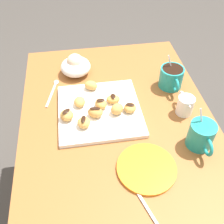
# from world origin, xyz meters

# --- Properties ---
(ground_plane) EXTENTS (8.00, 8.00, 0.00)m
(ground_plane) POSITION_xyz_m (0.00, 0.00, 0.00)
(ground_plane) COLOR #423D38
(dining_table) EXTENTS (0.98, 0.70, 0.73)m
(dining_table) POSITION_xyz_m (0.00, 0.00, 0.58)
(dining_table) COLOR #935628
(dining_table) RESTS_ON ground_plane
(pastry_plate_square) EXTENTS (0.30, 0.30, 0.02)m
(pastry_plate_square) POSITION_xyz_m (-0.05, -0.06, 0.73)
(pastry_plate_square) COLOR white
(pastry_plate_square) RESTS_ON dining_table
(coffee_mug_teal_left) EXTENTS (0.13, 0.09, 0.13)m
(coffee_mug_teal_left) POSITION_xyz_m (-0.15, 0.24, 0.77)
(coffee_mug_teal_left) COLOR teal
(coffee_mug_teal_left) RESTS_ON dining_table
(coffee_mug_teal_right) EXTENTS (0.12, 0.08, 0.14)m
(coffee_mug_teal_right) POSITION_xyz_m (0.16, 0.24, 0.78)
(coffee_mug_teal_right) COLOR teal
(coffee_mug_teal_right) RESTS_ON dining_table
(cream_pitcher_white) EXTENTS (0.10, 0.06, 0.07)m
(cream_pitcher_white) POSITION_xyz_m (0.00, 0.25, 0.77)
(cream_pitcher_white) COLOR white
(cream_pitcher_white) RESTS_ON dining_table
(ice_cream_bowl) EXTENTS (0.13, 0.13, 0.09)m
(ice_cream_bowl) POSITION_xyz_m (-0.30, -0.13, 0.77)
(ice_cream_bowl) COLOR white
(ice_cream_bowl) RESTS_ON dining_table
(saucer_orange_left) EXTENTS (0.18, 0.18, 0.01)m
(saucer_orange_left) POSITION_xyz_m (0.22, 0.05, 0.73)
(saucer_orange_left) COLOR orange
(saucer_orange_left) RESTS_ON dining_table
(loose_spoon_near_saucer) EXTENTS (0.16, 0.06, 0.01)m
(loose_spoon_near_saucer) POSITION_xyz_m (0.39, 0.04, 0.73)
(loose_spoon_near_saucer) COLOR silver
(loose_spoon_near_saucer) RESTS_ON dining_table
(loose_spoon_by_plate) EXTENTS (0.16, 0.05, 0.01)m
(loose_spoon_by_plate) POSITION_xyz_m (-0.20, -0.23, 0.73)
(loose_spoon_by_plate) COLOR silver
(loose_spoon_by_plate) RESTS_ON dining_table
(beignet_0) EXTENTS (0.06, 0.06, 0.04)m
(beignet_0) POSITION_xyz_m (-0.02, -0.00, 0.76)
(beignet_0) COLOR #D19347
(beignet_0) RESTS_ON pastry_plate_square
(beignet_1) EXTENTS (0.06, 0.07, 0.04)m
(beignet_1) POSITION_xyz_m (-0.01, -0.08, 0.76)
(beignet_1) COLOR #D19347
(beignet_1) RESTS_ON pastry_plate_square
(chocolate_drizzle_1) EXTENTS (0.02, 0.04, 0.00)m
(chocolate_drizzle_1) POSITION_xyz_m (-0.01, -0.08, 0.78)
(chocolate_drizzle_1) COLOR black
(chocolate_drizzle_1) RESTS_ON beignet_1
(beignet_2) EXTENTS (0.04, 0.05, 0.03)m
(beignet_2) POSITION_xyz_m (-0.08, -0.01, 0.76)
(beignet_2) COLOR #D19347
(beignet_2) RESTS_ON pastry_plate_square
(chocolate_drizzle_2) EXTENTS (0.03, 0.02, 0.00)m
(chocolate_drizzle_2) POSITION_xyz_m (-0.08, -0.01, 0.77)
(chocolate_drizzle_2) COLOR black
(chocolate_drizzle_2) RESTS_ON beignet_2
(beignet_3) EXTENTS (0.05, 0.05, 0.03)m
(beignet_3) POSITION_xyz_m (0.03, -0.12, 0.76)
(beignet_3) COLOR #D19347
(beignet_3) RESTS_ON pastry_plate_square
(chocolate_drizzle_3) EXTENTS (0.04, 0.02, 0.00)m
(chocolate_drizzle_3) POSITION_xyz_m (0.03, -0.12, 0.78)
(chocolate_drizzle_3) COLOR black
(chocolate_drizzle_3) RESTS_ON beignet_3
(beignet_4) EXTENTS (0.06, 0.05, 0.03)m
(beignet_4) POSITION_xyz_m (-0.06, -0.05, 0.76)
(beignet_4) COLOR #D19347
(beignet_4) RESTS_ON pastry_plate_square
(chocolate_drizzle_4) EXTENTS (0.02, 0.03, 0.00)m
(chocolate_drizzle_4) POSITION_xyz_m (-0.06, -0.05, 0.78)
(chocolate_drizzle_4) COLOR black
(chocolate_drizzle_4) RESTS_ON beignet_4
(beignet_5) EXTENTS (0.06, 0.06, 0.04)m
(beignet_5) POSITION_xyz_m (-0.01, -0.18, 0.76)
(beignet_5) COLOR #D19347
(beignet_5) RESTS_ON pastry_plate_square
(chocolate_drizzle_5) EXTENTS (0.04, 0.04, 0.00)m
(chocolate_drizzle_5) POSITION_xyz_m (-0.01, -0.18, 0.78)
(chocolate_drizzle_5) COLOR black
(chocolate_drizzle_5) RESTS_ON beignet_5
(beignet_6) EXTENTS (0.06, 0.06, 0.03)m
(beignet_6) POSITION_xyz_m (-0.02, 0.05, 0.76)
(beignet_6) COLOR #D19347
(beignet_6) RESTS_ON pastry_plate_square
(chocolate_drizzle_6) EXTENTS (0.03, 0.03, 0.00)m
(chocolate_drizzle_6) POSITION_xyz_m (-0.02, 0.05, 0.77)
(chocolate_drizzle_6) COLOR black
(chocolate_drizzle_6) RESTS_ON beignet_6
(beignet_7) EXTENTS (0.06, 0.07, 0.03)m
(beignet_7) POSITION_xyz_m (-0.17, -0.08, 0.76)
(beignet_7) COLOR #D19347
(beignet_7) RESTS_ON pastry_plate_square
(beignet_8) EXTENTS (0.05, 0.04, 0.03)m
(beignet_8) POSITION_xyz_m (-0.08, -0.13, 0.76)
(beignet_8) COLOR #D19347
(beignet_8) RESTS_ON pastry_plate_square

